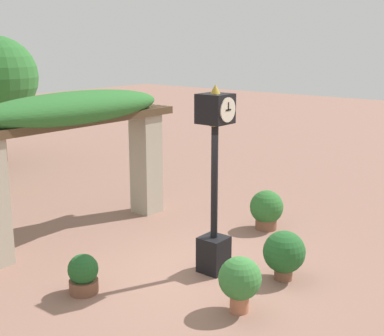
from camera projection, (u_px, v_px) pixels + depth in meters
ground_plane at (192, 272)px, 9.57m from camera, size 60.00×60.00×0.00m
pedestal_clock at (214, 183)px, 9.24m from camera, size 0.50×0.55×3.34m
pergola at (75, 129)px, 10.91m from camera, size 5.26×1.16×3.05m
potted_plant_near_left at (284, 253)px, 9.20m from camera, size 0.73×0.73×0.87m
potted_plant_near_right at (266, 209)px, 11.68m from camera, size 0.73×0.73×0.87m
potted_plant_far_left at (240, 280)px, 8.09m from camera, size 0.66×0.66×0.88m
potted_plant_far_right at (83, 274)px, 8.74m from camera, size 0.50×0.50×0.66m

